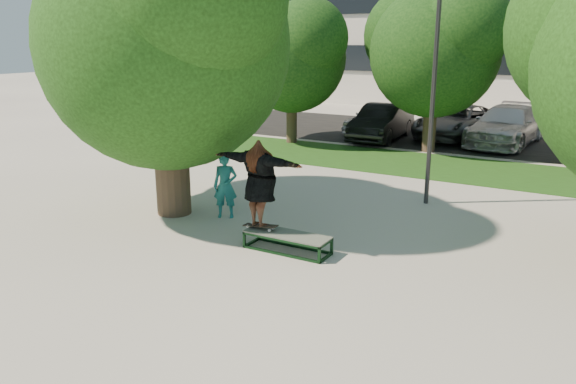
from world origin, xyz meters
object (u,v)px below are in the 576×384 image
Objects in this scene: lamppost at (434,83)px; car_silver_b at (507,126)px; tree_left at (164,29)px; bystander at (225,186)px; car_grey at (457,122)px; car_silver_a at (376,118)px; grind_box at (287,242)px; car_dark at (382,122)px.

car_silver_b is (0.33, 9.97, -2.36)m from lamppost.
car_silver_b is (5.62, 13.88, -3.64)m from tree_left.
bystander reaches higher than car_grey.
car_grey is 0.95× the size of car_silver_b.
lamppost is 1.54× the size of car_silver_a.
grind_box is at bearing -78.98° from car_grey.
bystander is at bearing -101.15° from car_silver_b.
tree_left is at bearing 164.87° from bystander.
car_dark is 0.85× the size of car_silver_b.
car_silver_a is 0.86× the size of car_dark.
bystander is (-3.89, -3.62, -2.36)m from lamppost.
tree_left reaches higher than grind_box.
grind_box is 14.94m from car_silver_b.
car_grey is at bearing 55.08° from bystander.
tree_left is at bearing -143.58° from lamppost.
car_grey is at bearing 76.42° from tree_left.
car_silver_b is at bearing 83.13° from grind_box.
grind_box is 0.39× the size of car_dark.
car_dark is at bearing 102.78° from grind_box.
car_silver_a is at bearing -175.55° from car_silver_b.
car_silver_b is (1.79, 14.82, 0.60)m from grind_box.
car_dark is at bearing 66.27° from bystander.
car_silver_b reaches higher than car_grey.
car_silver_b is at bearing 67.95° from tree_left.
tree_left reaches higher than car_dark.
bystander is (1.41, 0.28, -3.63)m from tree_left.
car_silver_b is (4.81, 1.47, 0.03)m from car_dark.
car_silver_a is 0.73× the size of car_silver_b.
lamppost is 9.90m from car_dark.
car_grey is (3.49, 14.45, -3.70)m from tree_left.
bystander is 14.32m from car_grey.
bystander is at bearing -75.66° from car_silver_a.
car_silver_b is at bearing 46.22° from bystander.
car_dark reaches higher than grind_box.
car_silver_a is (-1.50, 13.76, -0.12)m from bystander.
car_grey reaches higher than car_silver_a.
car_grey is (-0.35, 15.39, 0.53)m from grind_box.
car_dark is at bearing -132.96° from car_grey.
tree_left is 14.53m from car_silver_a.
grind_box is 15.40m from car_grey.
grind_box is 13.70m from car_dark.
tree_left is at bearing -96.22° from car_dark.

